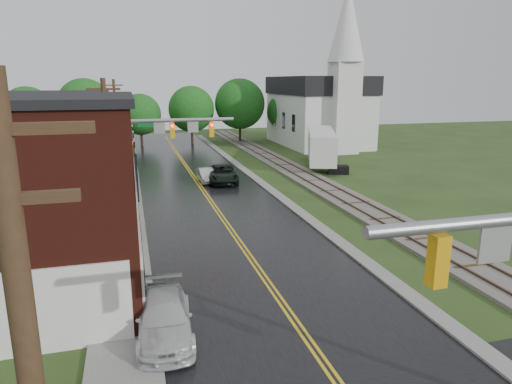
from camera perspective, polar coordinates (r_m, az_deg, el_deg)
name	(u,v)px	position (r m, az deg, el deg)	size (l,w,h in m)	color
main_road	(206,195)	(36.48, -6.24, -0.37)	(10.00, 90.00, 0.02)	black
curb_right	(255,178)	(42.36, -0.13, 1.70)	(0.80, 70.00, 0.12)	gray
sidewalk_left	(125,219)	(31.24, -16.02, -3.26)	(2.40, 50.00, 0.12)	gray
yellow_house	(43,172)	(31.93, -25.03, 2.26)	(8.00, 7.00, 6.40)	tan
darkred_building	(76,163)	(40.74, -21.55, 3.40)	(7.00, 6.00, 4.40)	#3F0F0C
church	(322,103)	(64.08, 8.20, 10.93)	(10.40, 18.40, 20.00)	silver
railroad	(301,175)	(43.76, 5.69, 2.16)	(3.20, 80.00, 0.30)	#59544C
traffic_signal_far	(162,139)	(32.25, -11.72, 6.57)	(7.34, 0.43, 7.20)	gray
utility_pole_b	(109,155)	(27.29, -17.94, 4.38)	(1.80, 0.28, 9.00)	#382616
utility_pole_c	(116,122)	(49.14, -17.05, 8.34)	(1.80, 0.28, 9.00)	#382616
tree_left_c	(34,130)	(45.81, -26.02, 6.95)	(6.00, 6.00, 7.65)	black
tree_left_e	(96,120)	(51.11, -19.33, 8.47)	(6.40, 6.40, 8.16)	black
suv_dark	(223,174)	(40.70, -4.20, 2.25)	(2.52, 5.46, 1.52)	black
sedan_silver	(206,175)	(40.97, -6.23, 2.07)	(1.29, 3.70, 1.22)	#A8A8AC
pickup_white	(164,318)	(17.05, -11.40, -15.17)	(1.92, 4.72, 1.37)	silver
semi_trailer	(321,145)	(48.79, 8.18, 5.82)	(6.57, 11.87, 3.73)	black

